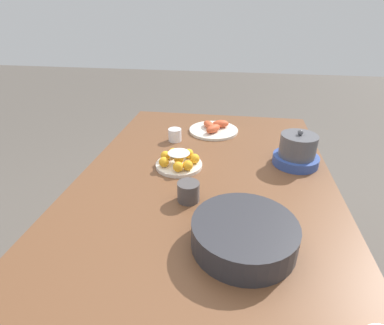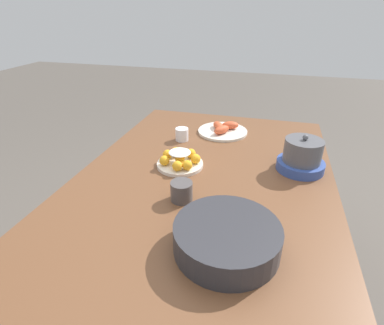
{
  "view_description": "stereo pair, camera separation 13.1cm",
  "coord_description": "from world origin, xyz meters",
  "views": [
    {
      "loc": [
        1.12,
        0.11,
        1.41
      ],
      "look_at": [
        -0.03,
        -0.06,
        0.79
      ],
      "focal_mm": 28.0,
      "sensor_mm": 36.0,
      "label": 1
    },
    {
      "loc": [
        1.09,
        0.24,
        1.41
      ],
      "look_at": [
        -0.03,
        -0.06,
        0.79
      ],
      "focal_mm": 28.0,
      "sensor_mm": 36.0,
      "label": 2
    }
  ],
  "objects": [
    {
      "name": "serving_bowl",
      "position": [
        0.41,
        0.16,
        0.8
      ],
      "size": [
        0.32,
        0.32,
        0.09
      ],
      "color": "#2D2D33",
      "rests_on": "dining_table"
    },
    {
      "name": "seafood_platter",
      "position": [
        -0.5,
        -0.01,
        0.77
      ],
      "size": [
        0.28,
        0.28,
        0.06
      ],
      "color": "silver",
      "rests_on": "dining_table"
    },
    {
      "name": "cup_near",
      "position": [
        -0.33,
        -0.2,
        0.78
      ],
      "size": [
        0.07,
        0.07,
        0.07
      ],
      "color": "white",
      "rests_on": "dining_table"
    },
    {
      "name": "cake_plate",
      "position": [
        -0.05,
        -0.13,
        0.78
      ],
      "size": [
        0.21,
        0.21,
        0.08
      ],
      "color": "silver",
      "rests_on": "dining_table"
    },
    {
      "name": "dining_table",
      "position": [
        0.0,
        0.0,
        0.67
      ],
      "size": [
        1.58,
        1.08,
        0.75
      ],
      "color": "brown",
      "rests_on": "ground_plane"
    },
    {
      "name": "warming_pot",
      "position": [
        -0.16,
        0.4,
        0.82
      ],
      "size": [
        0.21,
        0.21,
        0.17
      ],
      "color": "#334C99",
      "rests_on": "dining_table"
    },
    {
      "name": "ground_plane",
      "position": [
        0.0,
        0.0,
        0.0
      ],
      "size": [
        12.0,
        12.0,
        0.0
      ],
      "primitive_type": "plane",
      "color": "#5B544C"
    },
    {
      "name": "cup_far",
      "position": [
        0.2,
        -0.04,
        0.79
      ],
      "size": [
        0.08,
        0.08,
        0.08
      ],
      "color": "#4C4747",
      "rests_on": "dining_table"
    }
  ]
}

